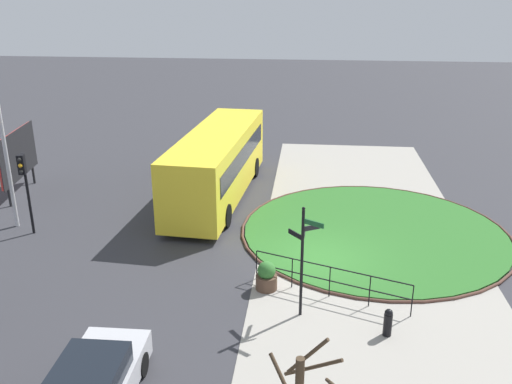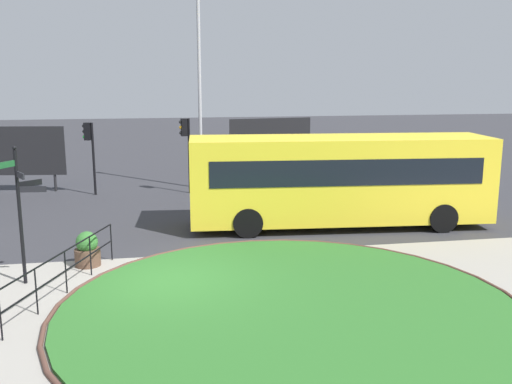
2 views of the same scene
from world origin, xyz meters
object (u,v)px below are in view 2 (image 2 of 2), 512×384
Objects in this scene: signpost_directional at (21,205)px; billboard_left at (19,152)px; bus_yellow at (340,179)px; lamppost_tall at (200,86)px; traffic_light_far at (89,142)px; planter_near_signpost at (87,250)px; traffic_light_near at (186,139)px; billboard_right at (270,141)px.

billboard_left is (-2.81, 12.76, -0.24)m from signpost_directional.
lamppost_tall is (-4.27, 7.89, 3.12)m from bus_yellow.
signpost_directional is 1.10× the size of traffic_light_far.
planter_near_signpost is (-8.38, -3.02, -1.25)m from bus_yellow.
traffic_light_near is at bearing -5.12° from billboard_left.
bus_yellow reaches higher than billboard_right.
lamppost_tall is at bearing -163.72° from billboard_right.
lamppost_tall is 12.46m from planter_near_signpost.
traffic_light_near is 1.05× the size of traffic_light_far.
lamppost_tall is (5.51, 12.11, 2.73)m from signpost_directional.
billboard_right is at bearing -152.66° from traffic_light_far.
billboard_left is at bearing 177.03° from billboard_right.
bus_yellow is 3.28× the size of traffic_light_far.
bus_yellow is 2.48× the size of billboard_right.
bus_yellow is 1.17× the size of lamppost_tall.
signpost_directional is at bearing -114.45° from lamppost_tall.
lamppost_tall reaches higher than billboard_right.
traffic_light_near is 0.38× the size of lamppost_tall.
billboard_left is (-12.58, 8.54, 0.15)m from bus_yellow.
bus_yellow is 9.55m from billboard_right.
signpost_directional reaches higher than traffic_light_near.
bus_yellow is 9.50m from lamppost_tall.
planter_near_signpost is at bearing -110.63° from lamppost_tall.
traffic_light_far is (0.50, 11.46, 0.29)m from signpost_directional.
billboard_left is 12.04m from billboard_right.
traffic_light_near is 10.62m from planter_near_signpost.
signpost_directional is at bearing -152.24° from bus_yellow.
lamppost_tall reaches higher than bus_yellow.
signpost_directional is 11.48m from traffic_light_far.
planter_near_signpost is at bearing 107.58° from traffic_light_far.
lamppost_tall is 8.85m from billboard_left.
billboard_right is (9.19, 13.75, -0.12)m from signpost_directional.
traffic_light_near is 7.78m from billboard_left.
lamppost_tall reaches higher than signpost_directional.
billboard_left is (-3.31, 1.30, -0.53)m from traffic_light_far.
bus_yellow is at bearing 23.34° from signpost_directional.
traffic_light_near is 0.79× the size of billboard_right.
traffic_light_far is 3.59m from billboard_left.
billboard_right is at bearing 56.23° from signpost_directional.
signpost_directional is 10.66m from bus_yellow.
bus_yellow reaches higher than billboard_left.
bus_yellow is at bearing -61.58° from lamppost_tall.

